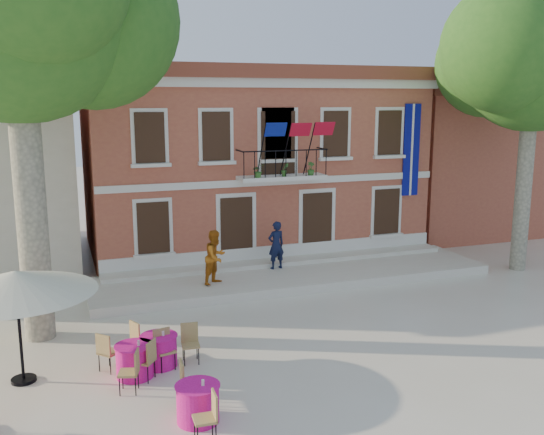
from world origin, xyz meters
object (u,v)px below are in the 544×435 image
Objects in this scene: pedestrian_navy at (276,245)px; plane_tree_east at (534,58)px; plane_tree_west at (15,6)px; cafe_table_3 at (135,359)px; pedestrian_orange at (215,257)px; patio_umbrella at (16,282)px; cafe_table_1 at (198,402)px; cafe_table_0 at (159,349)px.

plane_tree_east is at bearing 157.51° from pedestrian_navy.
plane_tree_west reaches higher than plane_tree_east.
plane_tree_east reaches higher than cafe_table_3.
pedestrian_orange reaches higher than pedestrian_navy.
plane_tree_west is 3.30× the size of patio_umbrella.
plane_tree_east is 18.29m from patio_umbrella.
cafe_table_3 is at bearing -163.68° from plane_tree_east.
plane_tree_east is 5.38× the size of cafe_table_1.
cafe_table_1 is (3.33, -3.03, -1.91)m from patio_umbrella.
patio_umbrella is 3.13m from cafe_table_3.
cafe_table_1 is (3.00, -5.67, -8.05)m from plane_tree_west.
plane_tree_west reaches higher than pedestrian_orange.
plane_tree_east is 11.23m from pedestrian_navy.
pedestrian_navy reaches higher than cafe_table_3.
plane_tree_west is 6.40× the size of pedestrian_orange.
plane_tree_west is at bearing 122.57° from cafe_table_3.
plane_tree_east is (16.76, 1.04, -0.77)m from plane_tree_west.
cafe_table_3 is at bearing -147.92° from cafe_table_0.
cafe_table_3 is at bearing 38.94° from pedestrian_navy.
pedestrian_navy is (-8.88, 2.13, -6.54)m from plane_tree_east.
patio_umbrella is at bearing -167.83° from plane_tree_east.
pedestrian_navy is 0.96× the size of pedestrian_orange.
patio_umbrella is 3.58m from cafe_table_0.
plane_tree_west is 8.96m from cafe_table_0.
pedestrian_orange reaches higher than cafe_table_3.
pedestrian_navy is at bearing -14.62° from pedestrian_orange.
plane_tree_east is at bearing -42.42° from pedestrian_orange.
cafe_table_0 is at bearing -164.47° from plane_tree_east.
cafe_table_1 is (-4.88, -8.85, -0.74)m from pedestrian_navy.
cafe_table_0 is at bearing -155.01° from pedestrian_orange.
pedestrian_navy is 0.93× the size of cafe_table_0.
plane_tree_west is at bearing 12.92° from pedestrian_navy.
cafe_table_0 is 1.02× the size of cafe_table_3.
plane_tree_west is 8.93m from cafe_table_3.
plane_tree_east is 13.14m from pedestrian_orange.
plane_tree_west reaches higher than cafe_table_1.
cafe_table_0 is (-14.06, -3.91, -7.27)m from plane_tree_east.
pedestrian_navy is (7.89, 3.17, -7.31)m from plane_tree_west.
patio_umbrella is 7.56m from pedestrian_orange.
patio_umbrella is at bearing -176.81° from pedestrian_orange.
cafe_table_0 is 0.96× the size of cafe_table_1.
cafe_table_3 is (-5.81, -6.43, -0.73)m from pedestrian_navy.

